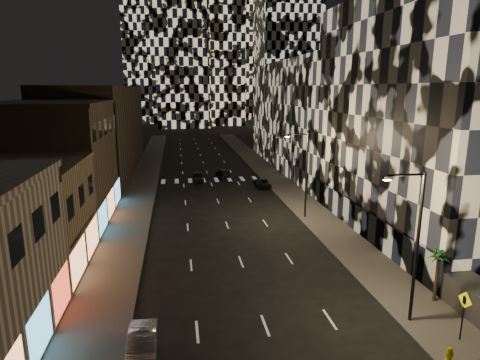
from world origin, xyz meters
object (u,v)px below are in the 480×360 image
object	(u,v)px
car_dark_rightlane	(263,183)
palm_tree	(439,259)
fire_hydrant	(450,354)
car_dark_midlane	(198,177)
ped_sign	(464,307)
car_silver_parked	(143,346)
car_dark_oncoming	(223,173)
streetlight_far	(304,169)
streetlight_near	(414,238)

from	to	relation	value
car_dark_rightlane	palm_tree	distance (m)	32.69
fire_hydrant	car_dark_rightlane	bearing A→B (deg)	92.27
car_dark_midlane	palm_tree	size ratio (longest dim) A/B	1.21
fire_hydrant	ped_sign	distance (m)	2.80
car_silver_parked	car_dark_oncoming	world-z (taller)	car_silver_parked
car_dark_midlane	ped_sign	distance (m)	43.20
car_dark_oncoming	ped_sign	bearing A→B (deg)	94.44
fire_hydrant	car_dark_oncoming	bearing A→B (deg)	97.80
streetlight_far	car_dark_rightlane	world-z (taller)	streetlight_far
car_dark_oncoming	streetlight_near	bearing A→B (deg)	92.47
streetlight_far	palm_tree	size ratio (longest dim) A/B	2.58
car_dark_rightlane	palm_tree	size ratio (longest dim) A/B	1.18
car_silver_parked	fire_hydrant	size ratio (longest dim) A/B	5.53
streetlight_far	car_silver_parked	xyz separation A→B (m)	(-15.24, -20.82, -4.67)
palm_tree	car_silver_parked	bearing A→B (deg)	-171.81
streetlight_far	car_dark_midlane	distance (m)	22.25
streetlight_near	streetlight_far	world-z (taller)	same
streetlight_far	car_dark_oncoming	size ratio (longest dim) A/B	2.15
streetlight_far	car_dark_midlane	xyz separation A→B (m)	(-10.16, 19.24, -4.63)
streetlight_near	palm_tree	size ratio (longest dim) A/B	2.58
car_dark_midlane	car_dark_rightlane	xyz separation A→B (m)	(8.81, -5.14, -0.15)
car_silver_parked	car_dark_oncoming	size ratio (longest dim) A/B	0.99
car_silver_parked	car_dark_midlane	distance (m)	40.39
car_dark_rightlane	fire_hydrant	size ratio (longest dim) A/B	5.47
car_dark_oncoming	ped_sign	xyz separation A→B (m)	(7.98, -44.09, 1.51)
fire_hydrant	palm_tree	size ratio (longest dim) A/B	0.22
car_silver_parked	palm_tree	xyz separation A→B (m)	(18.33, 2.64, 2.35)
car_dark_midlane	ped_sign	xyz separation A→B (m)	(12.04, -41.47, 1.39)
car_dark_rightlane	fire_hydrant	xyz separation A→B (m)	(1.50, -37.83, -0.07)
car_dark_midlane	car_dark_rightlane	distance (m)	10.20
car_silver_parked	car_dark_rightlane	world-z (taller)	car_silver_parked
palm_tree	fire_hydrant	bearing A→B (deg)	-117.99
streetlight_near	car_dark_rightlane	size ratio (longest dim) A/B	2.19
car_dark_midlane	streetlight_far	bearing A→B (deg)	-59.69
car_silver_parked	palm_tree	size ratio (longest dim) A/B	1.19
streetlight_near	palm_tree	bearing A→B (deg)	30.41
fire_hydrant	palm_tree	world-z (taller)	palm_tree
car_dark_rightlane	palm_tree	world-z (taller)	palm_tree
streetlight_far	fire_hydrant	xyz separation A→B (m)	(0.15, -23.72, -4.85)
streetlight_near	car_dark_midlane	bearing A→B (deg)	104.52
car_silver_parked	palm_tree	bearing A→B (deg)	7.38
streetlight_far	car_silver_parked	bearing A→B (deg)	-126.21
car_dark_midlane	car_dark_rightlane	bearing A→B (deg)	-27.77
streetlight_far	car_dark_midlane	bearing A→B (deg)	117.84
streetlight_far	car_dark_rightlane	xyz separation A→B (m)	(-1.35, 14.11, -4.78)
car_dark_midlane	ped_sign	world-z (taller)	ped_sign
streetlight_near	car_dark_midlane	distance (m)	40.80
car_dark_rightlane	ped_sign	distance (m)	36.51
streetlight_near	car_dark_rightlane	world-z (taller)	streetlight_near
car_silver_parked	fire_hydrant	bearing A→B (deg)	-11.48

